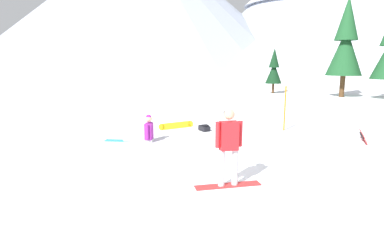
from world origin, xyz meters
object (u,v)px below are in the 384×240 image
at_px(snowboarder_foreground, 229,146).
at_px(pine_tree_tall, 274,69).
at_px(loose_snowboard_near_left, 176,125).
at_px(loose_snowboard_near_right, 363,136).
at_px(snowboarder_midground, 144,132).
at_px(backpack_black, 204,128).
at_px(trail_marker_pole, 285,108).
at_px(pine_tree_short, 346,43).

xyz_separation_m(snowboarder_foreground, pine_tree_tall, (-1.76, 23.53, 1.32)).
bearing_deg(loose_snowboard_near_left, loose_snowboard_near_right, 4.17).
height_order(snowboarder_foreground, snowboarder_midground, snowboarder_foreground).
bearing_deg(pine_tree_tall, snowboarder_midground, -95.81).
relative_size(loose_snowboard_near_left, pine_tree_tall, 0.33).
distance_m(loose_snowboard_near_right, backpack_black, 5.96).
xyz_separation_m(snowboarder_foreground, snowboarder_midground, (-3.85, 2.99, -0.60)).
bearing_deg(snowboarder_midground, backpack_black, 60.01).
bearing_deg(snowboarder_foreground, pine_tree_tall, 94.27).
bearing_deg(backpack_black, trail_marker_pole, 22.75).
bearing_deg(pine_tree_tall, trail_marker_pole, -81.79).
distance_m(backpack_black, pine_tree_short, 18.38).
height_order(snowboarder_midground, pine_tree_tall, pine_tree_tall).
height_order(loose_snowboard_near_left, trail_marker_pole, trail_marker_pole).
relative_size(trail_marker_pole, pine_tree_short, 0.23).
xyz_separation_m(loose_snowboard_near_left, pine_tree_short, (7.68, 16.62, 4.24)).
relative_size(snowboarder_foreground, trail_marker_pole, 0.96).
relative_size(snowboarder_foreground, pine_tree_tall, 0.43).
xyz_separation_m(loose_snowboard_near_right, pine_tree_short, (0.44, 16.10, 4.23)).
relative_size(snowboarder_foreground, snowboarder_midground, 1.00).
height_order(loose_snowboard_near_right, pine_tree_tall, pine_tree_tall).
bearing_deg(trail_marker_pole, backpack_black, -157.25).
bearing_deg(snowboarder_foreground, snowboarder_midground, 142.14).
relative_size(loose_snowboard_near_right, trail_marker_pole, 1.00).
relative_size(loose_snowboard_near_left, pine_tree_short, 0.17).
bearing_deg(pine_tree_short, snowboarder_foreground, -100.11).
relative_size(snowboarder_foreground, loose_snowboard_near_left, 1.29).
xyz_separation_m(snowboarder_midground, loose_snowboard_near_right, (7.37, 3.10, -0.20)).
height_order(trail_marker_pole, pine_tree_short, pine_tree_short).
distance_m(trail_marker_pole, pine_tree_short, 16.14).
height_order(loose_snowboard_near_right, pine_tree_short, pine_tree_short).
bearing_deg(pine_tree_short, pine_tree_tall, 166.70).
relative_size(snowboarder_midground, pine_tree_short, 0.22).
distance_m(backpack_black, trail_marker_pole, 3.43).
relative_size(loose_snowboard_near_left, backpack_black, 2.50).
distance_m(snowboarder_midground, pine_tree_short, 21.11).
bearing_deg(pine_tree_short, trail_marker_pole, -102.06).
distance_m(snowboarder_midground, loose_snowboard_near_left, 2.58).
xyz_separation_m(loose_snowboard_near_right, loose_snowboard_near_left, (-7.24, -0.53, -0.01)).
height_order(trail_marker_pole, pine_tree_tall, pine_tree_tall).
bearing_deg(backpack_black, snowboarder_midground, -119.99).
bearing_deg(backpack_black, loose_snowboard_near_left, 176.48).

